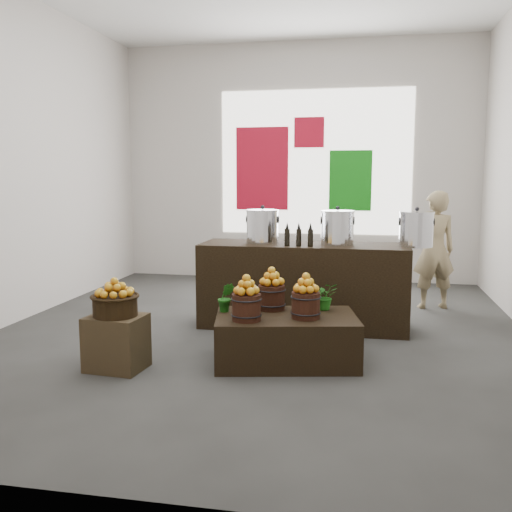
% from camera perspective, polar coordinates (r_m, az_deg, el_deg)
% --- Properties ---
extents(ground, '(7.00, 7.00, 0.00)m').
position_cam_1_polar(ground, '(6.60, 0.28, -7.60)').
color(ground, '#353533').
rests_on(ground, ground).
extents(back_wall, '(6.00, 0.04, 4.00)m').
position_cam_1_polar(back_wall, '(9.82, 4.14, 9.29)').
color(back_wall, beige).
rests_on(back_wall, ground).
extents(back_opening, '(3.20, 0.02, 2.40)m').
position_cam_1_polar(back_opening, '(9.77, 5.89, 9.28)').
color(back_opening, white).
rests_on(back_opening, back_wall).
extents(deco_red_left, '(0.90, 0.04, 1.40)m').
position_cam_1_polar(deco_red_left, '(9.88, 0.61, 8.72)').
color(deco_red_left, '#AE0D23').
rests_on(deco_red_left, back_wall).
extents(deco_green_right, '(0.70, 0.04, 1.00)m').
position_cam_1_polar(deco_green_right, '(9.72, 9.42, 7.45)').
color(deco_green_right, '#137B13').
rests_on(deco_green_right, back_wall).
extents(deco_red_upper, '(0.50, 0.04, 0.50)m').
position_cam_1_polar(deco_red_upper, '(9.79, 5.34, 12.21)').
color(deco_red_upper, '#AE0D23').
rests_on(deco_red_upper, back_wall).
extents(crate, '(0.54, 0.46, 0.50)m').
position_cam_1_polar(crate, '(5.46, -13.78, -8.41)').
color(crate, '#43321F').
rests_on(crate, ground).
extents(wicker_basket, '(0.40, 0.40, 0.18)m').
position_cam_1_polar(wicker_basket, '(5.38, -13.90, -4.88)').
color(wicker_basket, black).
rests_on(wicker_basket, crate).
extents(apples_in_basket, '(0.31, 0.31, 0.17)m').
position_cam_1_polar(apples_in_basket, '(5.34, -13.96, -3.04)').
color(apples_in_basket, '#9C050A').
rests_on(apples_in_basket, wicker_basket).
extents(display_table, '(1.46, 1.07, 0.46)m').
position_cam_1_polar(display_table, '(5.51, 3.03, -8.28)').
color(display_table, black).
rests_on(display_table, ground).
extents(apple_bucket_front_left, '(0.27, 0.27, 0.25)m').
position_cam_1_polar(apple_bucket_front_left, '(5.23, -0.96, -5.16)').
color(apple_bucket_front_left, '#33160E').
rests_on(apple_bucket_front_left, display_table).
extents(apples_in_bucket_front_left, '(0.20, 0.20, 0.18)m').
position_cam_1_polar(apples_in_bucket_front_left, '(5.19, -0.97, -2.88)').
color(apples_in_bucket_front_left, '#9C050A').
rests_on(apples_in_bucket_front_left, apple_bucket_front_left).
extents(apple_bucket_front_right, '(0.27, 0.27, 0.25)m').
position_cam_1_polar(apple_bucket_front_right, '(5.34, 5.00, -4.93)').
color(apple_bucket_front_right, '#33160E').
rests_on(apple_bucket_front_right, display_table).
extents(apples_in_bucket_front_right, '(0.20, 0.20, 0.18)m').
position_cam_1_polar(apples_in_bucket_front_right, '(5.30, 5.02, -2.69)').
color(apples_in_bucket_front_right, '#9C050A').
rests_on(apples_in_bucket_front_right, apple_bucket_front_right).
extents(apple_bucket_rear, '(0.27, 0.27, 0.25)m').
position_cam_1_polar(apple_bucket_rear, '(5.66, 1.56, -4.16)').
color(apple_bucket_rear, '#33160E').
rests_on(apple_bucket_rear, display_table).
extents(apples_in_bucket_rear, '(0.20, 0.20, 0.18)m').
position_cam_1_polar(apples_in_bucket_rear, '(5.62, 1.57, -2.05)').
color(apples_in_bucket_rear, '#9C050A').
rests_on(apples_in_bucket_rear, apple_bucket_rear).
extents(herb_garnish_right, '(0.30, 0.29, 0.27)m').
position_cam_1_polar(herb_garnish_right, '(5.69, 6.89, -4.01)').
color(herb_garnish_right, '#175912').
rests_on(herb_garnish_right, display_table).
extents(herb_garnish_left, '(0.19, 0.16, 0.29)m').
position_cam_1_polar(herb_garnish_left, '(5.57, -3.03, -4.15)').
color(herb_garnish_left, '#175912').
rests_on(herb_garnish_left, display_table).
extents(counter, '(2.42, 0.78, 0.99)m').
position_cam_1_polar(counter, '(6.76, 4.77, -2.95)').
color(counter, black).
rests_on(counter, ground).
extents(stock_pot_left, '(0.37, 0.37, 0.37)m').
position_cam_1_polar(stock_pot_left, '(6.74, 0.65, 2.89)').
color(stock_pot_left, silver).
rests_on(stock_pot_left, counter).
extents(stock_pot_center, '(0.37, 0.37, 0.37)m').
position_cam_1_polar(stock_pot_center, '(6.63, 8.14, 2.73)').
color(stock_pot_center, silver).
rests_on(stock_pot_center, counter).
extents(stock_pot_right, '(0.37, 0.37, 0.37)m').
position_cam_1_polar(stock_pot_right, '(6.64, 15.73, 2.52)').
color(stock_pot_right, silver).
rests_on(stock_pot_right, counter).
extents(oil_cruets, '(0.26, 0.07, 0.27)m').
position_cam_1_polar(oil_cruets, '(6.43, 4.59, 2.18)').
color(oil_cruets, black).
rests_on(oil_cruets, counter).
extents(shopper, '(0.66, 0.52, 1.59)m').
position_cam_1_polar(shopper, '(7.99, 17.37, 0.57)').
color(shopper, '#927F59').
rests_on(shopper, ground).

